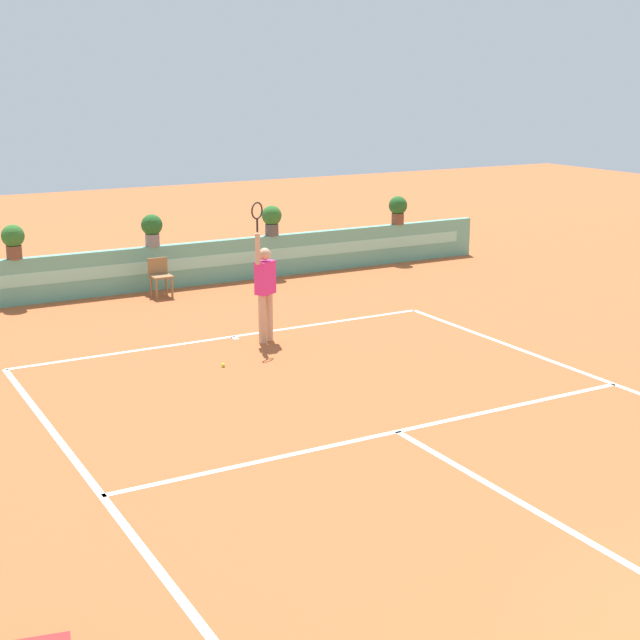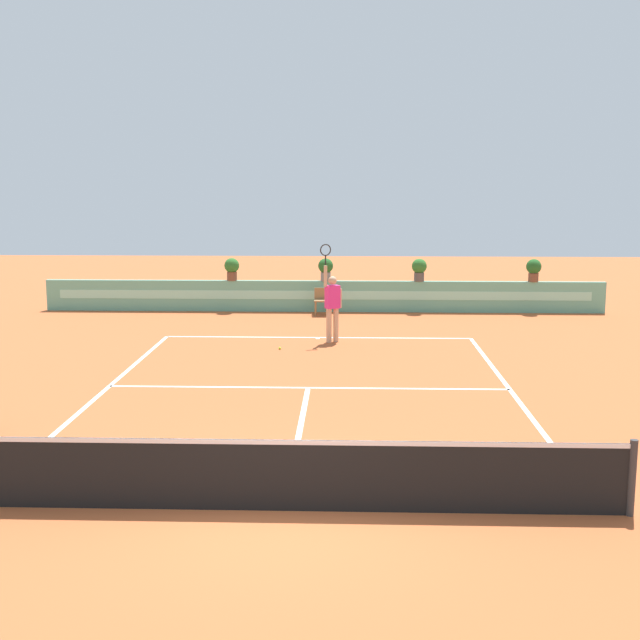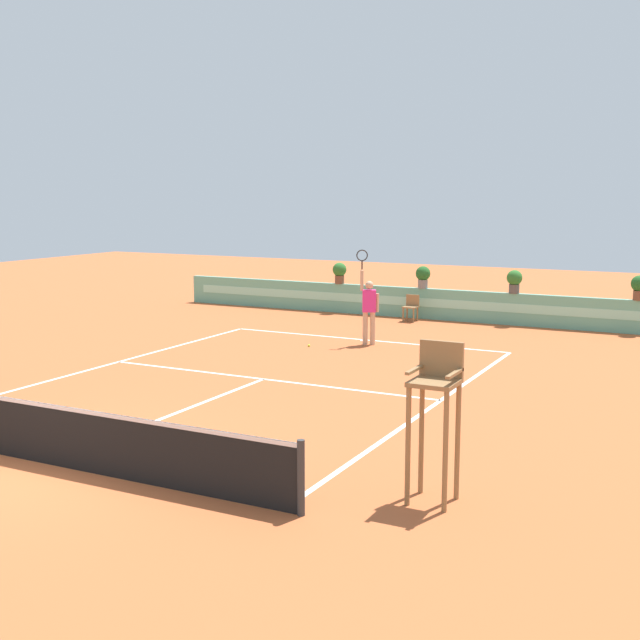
# 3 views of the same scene
# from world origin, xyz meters

# --- Properties ---
(ground_plane) EXTENTS (60.00, 60.00, 0.00)m
(ground_plane) POSITION_xyz_m (0.00, 6.00, 0.00)
(ground_plane) COLOR #B2562D
(court_lines) EXTENTS (8.32, 11.94, 0.01)m
(court_lines) POSITION_xyz_m (0.00, 6.72, 0.00)
(court_lines) COLOR white
(court_lines) RESTS_ON ground
(back_wall_barrier) EXTENTS (18.00, 0.21, 1.00)m
(back_wall_barrier) POSITION_xyz_m (0.00, 16.39, 0.50)
(back_wall_barrier) COLOR #60A88E
(back_wall_barrier) RESTS_ON ground
(ball_kid_chair) EXTENTS (0.44, 0.44, 0.85)m
(ball_kid_chair) POSITION_xyz_m (-0.03, 15.66, 0.48)
(ball_kid_chair) COLOR olive
(ball_kid_chair) RESTS_ON ground
(tennis_player) EXTENTS (0.57, 0.35, 2.58)m
(tennis_player) POSITION_xyz_m (0.40, 11.29, 1.05)
(tennis_player) COLOR tan
(tennis_player) RESTS_ON ground
(tennis_ball_near_baseline) EXTENTS (0.07, 0.07, 0.07)m
(tennis_ball_near_baseline) POSITION_xyz_m (-0.90, 10.27, 0.03)
(tennis_ball_near_baseline) COLOR #CCE033
(tennis_ball_near_baseline) RESTS_ON ground
(potted_plant_right) EXTENTS (0.48, 0.48, 0.72)m
(potted_plant_right) POSITION_xyz_m (3.08, 16.39, 1.41)
(potted_plant_right) COLOR #514C47
(potted_plant_right) RESTS_ON back_wall_barrier
(potted_plant_left) EXTENTS (0.48, 0.48, 0.72)m
(potted_plant_left) POSITION_xyz_m (-2.94, 16.39, 1.41)
(potted_plant_left) COLOR brown
(potted_plant_left) RESTS_ON back_wall_barrier
(potted_plant_centre) EXTENTS (0.48, 0.48, 0.72)m
(potted_plant_centre) POSITION_xyz_m (0.08, 16.39, 1.41)
(potted_plant_centre) COLOR gray
(potted_plant_centre) RESTS_ON back_wall_barrier
(potted_plant_far_right) EXTENTS (0.48, 0.48, 0.72)m
(potted_plant_far_right) POSITION_xyz_m (6.71, 16.39, 1.41)
(potted_plant_far_right) COLOR brown
(potted_plant_far_right) RESTS_ON back_wall_barrier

